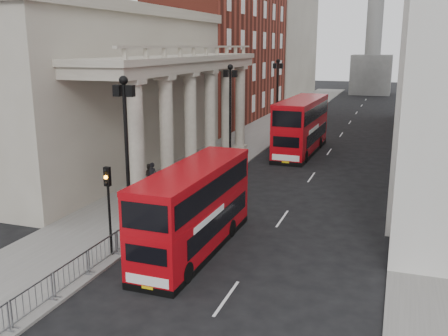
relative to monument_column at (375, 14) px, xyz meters
The scene contains 18 objects.
ground 93.57m from the monument_column, 93.73° to the right, with size 260.00×260.00×0.00m, color black.
sidewalk_west 64.64m from the monument_column, 98.26° to the right, with size 6.00×140.00×0.12m, color slate.
sidewalk_east 64.45m from the monument_column, 83.10° to the right, with size 3.00×140.00×0.12m, color slate.
kerb 64.29m from the monument_column, 95.57° to the right, with size 0.20×140.00×0.14m, color slate.
portico_building 76.47m from the monument_column, 102.57° to the right, with size 9.00×28.00×12.00m, color gray.
brick_building 47.26m from the monument_column, 110.56° to the right, with size 9.00×32.00×22.00m, color maroon.
west_building_far 21.26m from the monument_column, 143.97° to the right, with size 9.00×30.00×20.00m, color gray.
monument_column is the anchor object (origin of this frame).
lamp_post_south 88.94m from the monument_column, 94.29° to the right, with size 1.05×0.44×8.32m.
lamp_post_mid 73.14m from the monument_column, 95.24° to the right, with size 1.05×0.44×8.32m.
lamp_post_north 57.46m from the monument_column, 96.72° to the right, with size 1.05×0.44×8.32m.
traffic_light 91.17m from the monument_column, 94.13° to the right, with size 0.28×0.33×4.30m.
crowd_barriers 91.29m from the monument_column, 94.05° to the right, with size 0.50×18.75×1.10m.
bus_near 89.02m from the monument_column, 92.00° to the right, with size 2.51×9.82×4.23m.
bus_far 64.73m from the monument_column, 92.27° to the right, with size 3.15×11.80×5.06m.
pedestrian_a 81.39m from the monument_column, 97.01° to the right, with size 0.69×0.45×1.90m, color black.
pedestrian_b 81.03m from the monument_column, 97.43° to the right, with size 0.82×0.64×1.68m, color #2A2422.
pedestrian_c 75.07m from the monument_column, 96.42° to the right, with size 0.79×0.51×1.61m, color black.
Camera 1 is at (11.90, -17.14, 9.82)m, focal length 40.00 mm.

